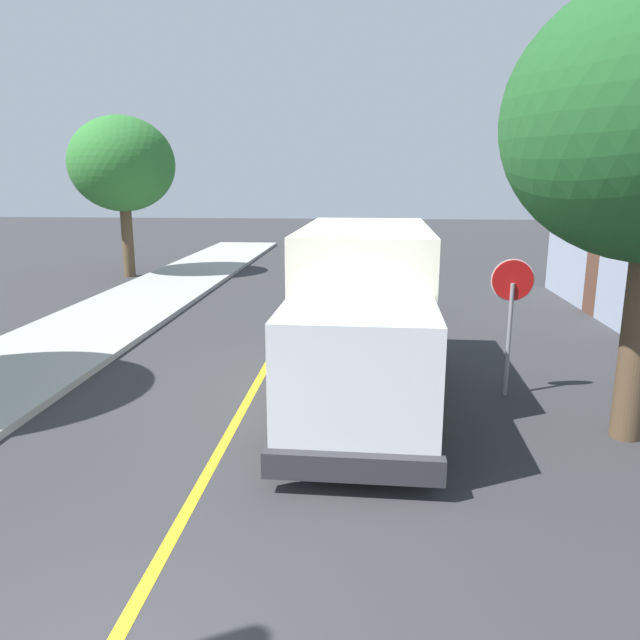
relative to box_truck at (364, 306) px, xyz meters
name	(u,v)px	position (x,y,z in m)	size (l,w,h in m)	color
centre_line_yellow	(274,352)	(-2.16, 2.78, -1.76)	(0.16, 56.00, 0.01)	gold
box_truck	(364,306)	(0.00, 0.00, 0.00)	(2.55, 7.23, 3.20)	#F2EDCC
parked_car_near	(373,292)	(0.23, 6.75, -0.97)	(1.89, 4.44, 1.67)	#2D4793
parked_car_mid	(358,263)	(-0.34, 13.19, -0.97)	(1.84, 4.41, 1.67)	silver
stop_sign	(511,301)	(2.77, 0.26, 0.09)	(0.80, 0.10, 2.65)	gray
street_tree_down_block	(122,165)	(-10.14, 13.78, 2.90)	(4.30, 4.30, 6.63)	brown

